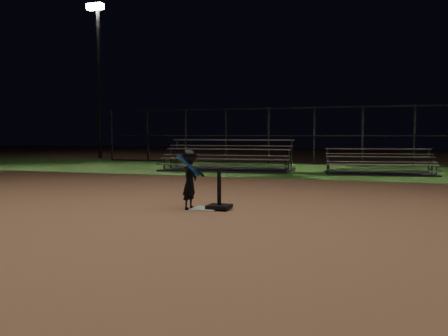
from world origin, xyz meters
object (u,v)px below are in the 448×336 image
Objects in this scene: home_plate at (205,209)px; bleacher_right at (379,169)px; child_batter at (190,177)px; batting_tee at (219,202)px; light_pole_left at (98,67)px; bleacher_left at (227,164)px.

home_plate is 9.02m from bleacher_right.
home_plate is 0.60m from child_batter.
bleacher_right is at bearing 72.27° from home_plate.
child_batter reaches higher than bleacher_right.
batting_tee is 19.87m from light_pole_left.
batting_tee is at bearing 10.24° from home_plate.
batting_tee is 0.08× the size of light_pole_left.
bleacher_right is 0.44× the size of light_pole_left.
light_pole_left is at bearing 128.77° from home_plate.
home_plate is at bearing -51.23° from light_pole_left.
home_plate is 0.10× the size of bleacher_left.
child_batter reaches higher than batting_tee.
home_plate is 0.67× the size of batting_tee.
child_batter is at bearing -78.65° from bleacher_left.
bleacher_right reaches higher than home_plate.
child_batter is at bearing -51.97° from light_pole_left.
bleacher_right is (5.18, 0.07, -0.06)m from bleacher_left.
bleacher_right is at bearing -2.06° from bleacher_left.
home_plate is at bearing -76.92° from bleacher_left.
bleacher_right is at bearing -23.30° from light_pole_left.
home_plate is at bearing -72.72° from child_batter.
light_pole_left reaches higher than bleacher_left.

